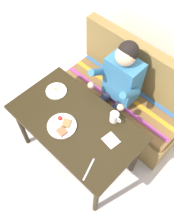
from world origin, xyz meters
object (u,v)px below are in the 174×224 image
at_px(couch, 124,99).
at_px(napkin, 111,140).
at_px(table, 76,126).
at_px(plate_eggs, 56,91).
at_px(knife, 89,169).
at_px(person, 118,84).
at_px(coffee_mug, 114,117).
at_px(plate_breakfast, 62,126).

xyz_separation_m(couch, napkin, (0.35, -0.69, 0.40)).
relative_size(table, plate_eggs, 5.89).
height_order(napkin, knife, napkin).
height_order(couch, napkin, couch).
relative_size(table, knife, 6.00).
bearing_deg(table, knife, -31.05).
relative_size(person, coffee_mug, 10.27).
xyz_separation_m(plate_breakfast, knife, (0.44, -0.12, -0.01)).
distance_m(napkin, knife, 0.32).
bearing_deg(plate_eggs, person, 51.78).
height_order(plate_eggs, napkin, plate_eggs).
bearing_deg(napkin, coffee_mug, 123.73).
bearing_deg(coffee_mug, plate_breakfast, -127.49).
xyz_separation_m(table, knife, (0.40, -0.24, 0.08)).
distance_m(couch, napkin, 0.87).
relative_size(couch, napkin, 11.21).
distance_m(couch, knife, 1.15).
height_order(table, person, person).
relative_size(plate_breakfast, knife, 1.30).
xyz_separation_m(couch, plate_eggs, (-0.38, -0.66, 0.41)).
relative_size(couch, knife, 7.20).
distance_m(plate_breakfast, knife, 0.46).
bearing_deg(plate_eggs, coffee_mug, 12.95).
bearing_deg(plate_eggs, napkin, -2.37).
bearing_deg(plate_breakfast, couch, 87.15).
bearing_deg(coffee_mug, napkin, -56.27).
bearing_deg(table, couch, 90.00).
relative_size(plate_eggs, knife, 1.02).
distance_m(couch, plate_eggs, 0.86).
bearing_deg(person, plate_breakfast, -93.71).
relative_size(couch, coffee_mug, 12.20).
height_order(person, coffee_mug, person).
bearing_deg(plate_breakfast, napkin, 26.42).
distance_m(person, napkin, 0.62).
bearing_deg(table, napkin, 12.55).
xyz_separation_m(table, napkin, (0.35, 0.08, 0.09)).
xyz_separation_m(table, plate_breakfast, (-0.04, -0.12, 0.09)).
relative_size(coffee_mug, knife, 0.59).
bearing_deg(person, coffee_mug, -54.92).
relative_size(person, plate_eggs, 5.95).
xyz_separation_m(coffee_mug, knife, (0.16, -0.49, -0.05)).
relative_size(table, couch, 0.83).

